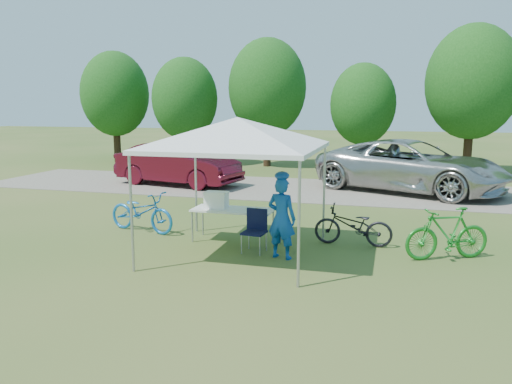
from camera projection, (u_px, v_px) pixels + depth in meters
ground at (238, 254)px, 10.02m from camera, size 100.00×100.00×0.00m
gravel_strip at (306, 189)px, 17.61m from camera, size 24.00×5.00×0.02m
canopy at (237, 121)px, 9.56m from camera, size 4.53×4.53×3.00m
treeline at (323, 92)px, 22.83m from camera, size 24.89×4.28×6.30m
folding_table at (233, 211)px, 10.87m from camera, size 1.76×0.73×0.72m
folding_chair at (256, 227)px, 10.15m from camera, size 0.49×0.50×0.87m
cooler at (216, 200)px, 10.93m from camera, size 0.50×0.34×0.36m
ice_cream_cup at (257, 210)px, 10.66m from camera, size 0.07×0.07×0.05m
cyclist at (282, 218)px, 9.63m from camera, size 0.66×0.51×1.59m
bike_blue at (142, 212)px, 11.73m from camera, size 1.93×1.04×0.96m
bike_green at (447, 234)px, 9.60m from camera, size 1.76×1.14×1.03m
bike_dark at (353, 226)px, 10.57m from camera, size 1.66×0.62×0.86m
minivan at (411, 166)px, 17.04m from camera, size 7.00×5.24×1.77m
sedan at (178, 164)px, 18.47m from camera, size 5.03×2.60×1.58m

